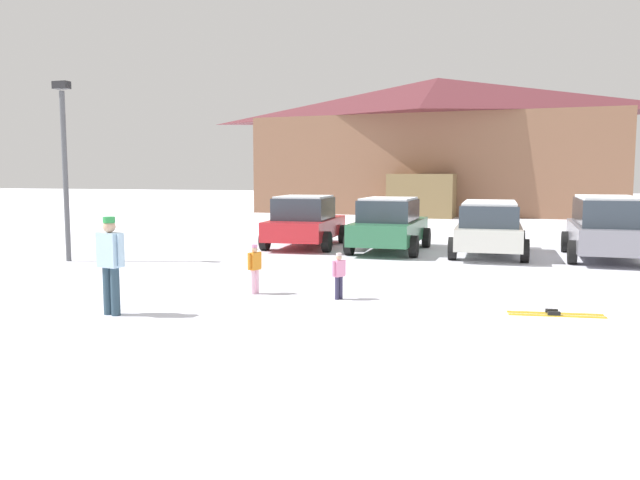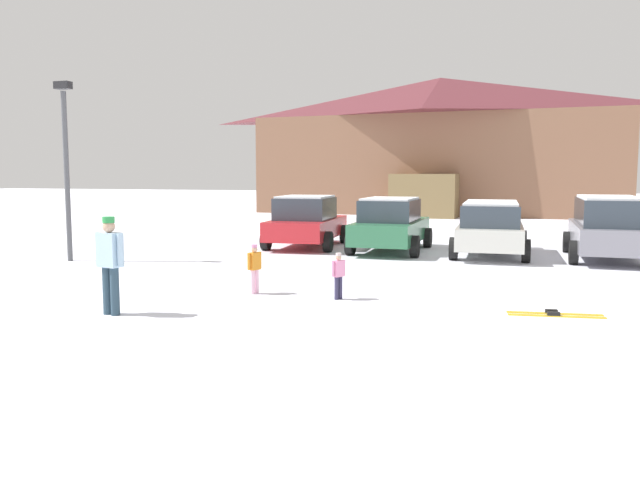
{
  "view_description": "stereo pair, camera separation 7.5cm",
  "coord_description": "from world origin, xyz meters",
  "px_view_note": "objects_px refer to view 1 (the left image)",
  "views": [
    {
      "loc": [
        3.12,
        -5.8,
        2.37
      ],
      "look_at": [
        -0.75,
        6.51,
        1.01
      ],
      "focal_mm": 35.0,
      "sensor_mm": 36.0,
      "label": 1
    },
    {
      "loc": [
        3.19,
        -5.77,
        2.37
      ],
      "look_at": [
        -0.75,
        6.51,
        1.01
      ],
      "focal_mm": 35.0,
      "sensor_mm": 36.0,
      "label": 2
    }
  ],
  "objects_px": {
    "parked_green_coupe": "(389,224)",
    "skier_child_in_orange_jacket": "(255,266)",
    "parked_red_sedan": "(305,221)",
    "pair_of_skis": "(555,314)",
    "parked_grey_wagon": "(606,226)",
    "skier_adult_in_blue_parka": "(110,260)",
    "parked_silver_wagon": "(489,226)",
    "skier_child_in_pink_snowsuit": "(339,273)",
    "lamp_post": "(65,160)",
    "ski_lodge": "(436,145)"
  },
  "relations": [
    {
      "from": "lamp_post",
      "to": "skier_adult_in_blue_parka",
      "type": "bearing_deg",
      "value": -45.4
    },
    {
      "from": "skier_child_in_pink_snowsuit",
      "to": "lamp_post",
      "type": "relative_size",
      "value": 0.18
    },
    {
      "from": "parked_green_coupe",
      "to": "parked_silver_wagon",
      "type": "bearing_deg",
      "value": -0.21
    },
    {
      "from": "parked_silver_wagon",
      "to": "skier_adult_in_blue_parka",
      "type": "distance_m",
      "value": 11.6
    },
    {
      "from": "parked_silver_wagon",
      "to": "parked_green_coupe",
      "type": "bearing_deg",
      "value": 179.79
    },
    {
      "from": "parked_grey_wagon",
      "to": "pair_of_skis",
      "type": "distance_m",
      "value": 8.12
    },
    {
      "from": "parked_red_sedan",
      "to": "skier_child_in_orange_jacket",
      "type": "height_order",
      "value": "parked_red_sedan"
    },
    {
      "from": "skier_adult_in_blue_parka",
      "to": "ski_lodge",
      "type": "bearing_deg",
      "value": 86.89
    },
    {
      "from": "parked_red_sedan",
      "to": "parked_silver_wagon",
      "type": "distance_m",
      "value": 5.85
    },
    {
      "from": "parked_red_sedan",
      "to": "lamp_post",
      "type": "xyz_separation_m",
      "value": [
        -5.12,
        -5.14,
        1.92
      ]
    },
    {
      "from": "skier_child_in_orange_jacket",
      "to": "skier_child_in_pink_snowsuit",
      "type": "bearing_deg",
      "value": -0.82
    },
    {
      "from": "parked_grey_wagon",
      "to": "skier_child_in_orange_jacket",
      "type": "relative_size",
      "value": 4.45
    },
    {
      "from": "skier_child_in_orange_jacket",
      "to": "pair_of_skis",
      "type": "xyz_separation_m",
      "value": [
        5.61,
        -0.22,
        -0.54
      ]
    },
    {
      "from": "parked_silver_wagon",
      "to": "lamp_post",
      "type": "distance_m",
      "value": 12.11
    },
    {
      "from": "parked_grey_wagon",
      "to": "skier_adult_in_blue_parka",
      "type": "xyz_separation_m",
      "value": [
        -8.91,
        -10.11,
        -0.0
      ]
    },
    {
      "from": "parked_green_coupe",
      "to": "skier_child_in_orange_jacket",
      "type": "xyz_separation_m",
      "value": [
        -1.21,
        -7.63,
        -0.28
      ]
    },
    {
      "from": "ski_lodge",
      "to": "skier_adult_in_blue_parka",
      "type": "bearing_deg",
      "value": -93.11
    },
    {
      "from": "ski_lodge",
      "to": "skier_child_in_pink_snowsuit",
      "type": "bearing_deg",
      "value": -86.66
    },
    {
      "from": "parked_silver_wagon",
      "to": "skier_child_in_orange_jacket",
      "type": "distance_m",
      "value": 8.7
    },
    {
      "from": "skier_child_in_pink_snowsuit",
      "to": "pair_of_skis",
      "type": "distance_m",
      "value": 3.9
    },
    {
      "from": "pair_of_skis",
      "to": "parked_silver_wagon",
      "type": "bearing_deg",
      "value": 100.24
    },
    {
      "from": "parked_red_sedan",
      "to": "pair_of_skis",
      "type": "bearing_deg",
      "value": -48.44
    },
    {
      "from": "skier_child_in_orange_jacket",
      "to": "pair_of_skis",
      "type": "distance_m",
      "value": 5.64
    },
    {
      "from": "parked_green_coupe",
      "to": "skier_child_in_orange_jacket",
      "type": "height_order",
      "value": "parked_green_coupe"
    },
    {
      "from": "parked_green_coupe",
      "to": "parked_grey_wagon",
      "type": "distance_m",
      "value": 6.14
    },
    {
      "from": "skier_child_in_pink_snowsuit",
      "to": "pair_of_skis",
      "type": "relative_size",
      "value": 0.56
    },
    {
      "from": "parked_grey_wagon",
      "to": "pair_of_skis",
      "type": "xyz_separation_m",
      "value": [
        -1.74,
        -7.87,
        -0.92
      ]
    },
    {
      "from": "ski_lodge",
      "to": "parked_grey_wagon",
      "type": "distance_m",
      "value": 21.99
    },
    {
      "from": "ski_lodge",
      "to": "skier_child_in_pink_snowsuit",
      "type": "height_order",
      "value": "ski_lodge"
    },
    {
      "from": "lamp_post",
      "to": "parked_silver_wagon",
      "type": "bearing_deg",
      "value": 23.65
    },
    {
      "from": "ski_lodge",
      "to": "skier_child_in_pink_snowsuit",
      "type": "xyz_separation_m",
      "value": [
        1.64,
        -28.18,
        -3.69
      ]
    },
    {
      "from": "skier_adult_in_blue_parka",
      "to": "parked_red_sedan",
      "type": "bearing_deg",
      "value": 90.5
    },
    {
      "from": "parked_silver_wagon",
      "to": "skier_child_in_pink_snowsuit",
      "type": "bearing_deg",
      "value": -107.75
    },
    {
      "from": "parked_grey_wagon",
      "to": "lamp_post",
      "type": "xyz_separation_m",
      "value": [
        -14.12,
        -4.83,
        1.82
      ]
    },
    {
      "from": "ski_lodge",
      "to": "parked_green_coupe",
      "type": "distance_m",
      "value": 20.82
    },
    {
      "from": "parked_green_coupe",
      "to": "skier_adult_in_blue_parka",
      "type": "relative_size",
      "value": 2.54
    },
    {
      "from": "skier_adult_in_blue_parka",
      "to": "skier_child_in_pink_snowsuit",
      "type": "bearing_deg",
      "value": 36.39
    },
    {
      "from": "parked_silver_wagon",
      "to": "pair_of_skis",
      "type": "bearing_deg",
      "value": -79.76
    },
    {
      "from": "parked_grey_wagon",
      "to": "skier_child_in_pink_snowsuit",
      "type": "bearing_deg",
      "value": -126.15
    },
    {
      "from": "skier_adult_in_blue_parka",
      "to": "pair_of_skis",
      "type": "relative_size",
      "value": 1.04
    },
    {
      "from": "parked_silver_wagon",
      "to": "lamp_post",
      "type": "bearing_deg",
      "value": -156.35
    },
    {
      "from": "parked_green_coupe",
      "to": "parked_silver_wagon",
      "type": "xyz_separation_m",
      "value": [
        2.98,
        -0.01,
        0.03
      ]
    },
    {
      "from": "parked_grey_wagon",
      "to": "parked_red_sedan",
      "type": "bearing_deg",
      "value": 178.01
    },
    {
      "from": "parked_red_sedan",
      "to": "skier_adult_in_blue_parka",
      "type": "bearing_deg",
      "value": -89.5
    },
    {
      "from": "ski_lodge",
      "to": "parked_grey_wagon",
      "type": "bearing_deg",
      "value": -70.52
    },
    {
      "from": "parked_grey_wagon",
      "to": "skier_adult_in_blue_parka",
      "type": "bearing_deg",
      "value": -131.39
    },
    {
      "from": "parked_grey_wagon",
      "to": "lamp_post",
      "type": "relative_size",
      "value": 0.91
    },
    {
      "from": "skier_child_in_pink_snowsuit",
      "to": "ski_lodge",
      "type": "bearing_deg",
      "value": 93.34
    },
    {
      "from": "ski_lodge",
      "to": "parked_green_coupe",
      "type": "height_order",
      "value": "ski_lodge"
    },
    {
      "from": "parked_green_coupe",
      "to": "pair_of_skis",
      "type": "xyz_separation_m",
      "value": [
        4.39,
        -7.85,
        -0.82
      ]
    }
  ]
}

